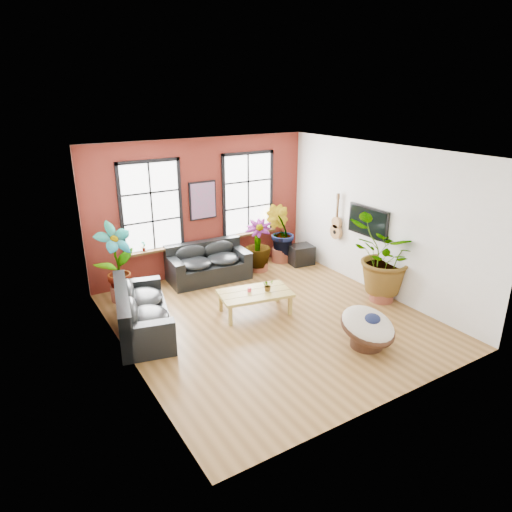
% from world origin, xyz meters
% --- Properties ---
extents(room, '(6.04, 6.54, 3.54)m').
position_xyz_m(room, '(0.00, 0.15, 1.75)').
color(room, brown).
rests_on(room, ground).
extents(sofa_back, '(2.09, 1.12, 0.93)m').
position_xyz_m(sofa_back, '(-0.16, 2.71, 0.42)').
color(sofa_back, black).
rests_on(sofa_back, ground).
extents(sofa_left, '(1.48, 2.50, 0.92)m').
position_xyz_m(sofa_left, '(-2.51, 0.96, 0.42)').
color(sofa_left, black).
rests_on(sofa_left, ground).
extents(coffee_table, '(1.67, 1.15, 0.59)m').
position_xyz_m(coffee_table, '(-0.12, 0.45, 0.44)').
color(coffee_table, olive).
rests_on(coffee_table, ground).
extents(papasan_chair, '(1.29, 1.30, 0.79)m').
position_xyz_m(papasan_chair, '(0.96, -1.86, 0.41)').
color(papasan_chair, '#3E2416').
rests_on(papasan_chair, ground).
extents(poster, '(0.74, 0.06, 0.98)m').
position_xyz_m(poster, '(0.00, 3.18, 1.95)').
color(poster, black).
rests_on(poster, room).
extents(tv_wall_unit, '(0.13, 1.86, 1.20)m').
position_xyz_m(tv_wall_unit, '(2.93, 0.60, 1.54)').
color(tv_wall_unit, black).
rests_on(tv_wall_unit, room).
extents(media_box, '(0.71, 0.61, 0.54)m').
position_xyz_m(media_box, '(2.53, 2.32, 0.27)').
color(media_box, black).
rests_on(media_box, ground).
extents(pot_back_left, '(0.53, 0.53, 0.35)m').
position_xyz_m(pot_back_left, '(-2.42, 2.61, 0.17)').
color(pot_back_left, brown).
rests_on(pot_back_left, ground).
extents(pot_back_right, '(0.71, 0.71, 0.39)m').
position_xyz_m(pot_back_right, '(2.18, 2.79, 0.19)').
color(pot_back_right, brown).
rests_on(pot_back_right, ground).
extents(pot_right_wall, '(0.58, 0.58, 0.40)m').
position_xyz_m(pot_right_wall, '(2.70, -0.56, 0.20)').
color(pot_right_wall, brown).
rests_on(pot_right_wall, ground).
extents(pot_mid, '(0.57, 0.57, 0.35)m').
position_xyz_m(pot_mid, '(1.27, 2.52, 0.18)').
color(pot_mid, brown).
rests_on(pot_mid, ground).
extents(floor_plant_back_left, '(1.05, 0.87, 1.72)m').
position_xyz_m(floor_plant_back_left, '(-2.45, 2.62, 1.01)').
color(floor_plant_back_left, '#2E5B18').
rests_on(floor_plant_back_left, ground).
extents(floor_plant_back_right, '(1.00, 1.02, 1.45)m').
position_xyz_m(floor_plant_back_right, '(2.15, 2.81, 0.87)').
color(floor_plant_back_right, '#2E5B18').
rests_on(floor_plant_back_right, ground).
extents(floor_plant_right_wall, '(1.95, 1.80, 1.81)m').
position_xyz_m(floor_plant_right_wall, '(2.71, -0.54, 1.06)').
color(floor_plant_right_wall, '#2E5B18').
rests_on(floor_plant_right_wall, ground).
extents(floor_plant_mid, '(0.99, 0.99, 1.26)m').
position_xyz_m(floor_plant_mid, '(1.24, 2.52, 0.77)').
color(floor_plant_mid, '#2E5B18').
rests_on(floor_plant_mid, ground).
extents(table_plant, '(0.24, 0.21, 0.26)m').
position_xyz_m(table_plant, '(0.15, 0.36, 0.62)').
color(table_plant, '#2E5B18').
rests_on(table_plant, coffee_table).
extents(sill_plant_left, '(0.17, 0.17, 0.27)m').
position_xyz_m(sill_plant_left, '(-1.65, 3.13, 1.04)').
color(sill_plant_left, '#2E5B18').
rests_on(sill_plant_left, room).
extents(sill_plant_right, '(0.19, 0.19, 0.27)m').
position_xyz_m(sill_plant_right, '(1.70, 3.13, 1.04)').
color(sill_plant_right, '#2E5B18').
rests_on(sill_plant_right, room).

